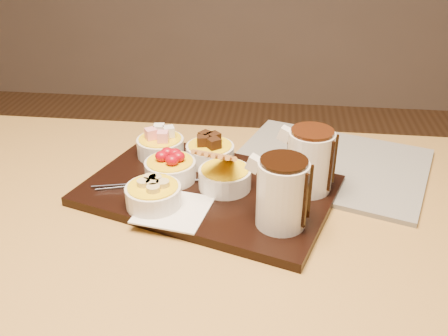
# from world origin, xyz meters

# --- Properties ---
(dining_table) EXTENTS (1.20, 0.80, 0.75)m
(dining_table) POSITION_xyz_m (0.00, 0.00, 0.65)
(dining_table) COLOR #AF8541
(dining_table) RESTS_ON ground
(serving_board) EXTENTS (0.53, 0.43, 0.02)m
(serving_board) POSITION_xyz_m (0.02, 0.08, 0.76)
(serving_board) COLOR black
(serving_board) RESTS_ON dining_table
(napkin) EXTENTS (0.14, 0.14, 0.00)m
(napkin) POSITION_xyz_m (-0.02, -0.01, 0.77)
(napkin) COLOR white
(napkin) RESTS_ON serving_board
(bowl_marshmallows) EXTENTS (0.10, 0.10, 0.04)m
(bowl_marshmallows) POSITION_xyz_m (-0.10, 0.19, 0.79)
(bowl_marshmallows) COLOR white
(bowl_marshmallows) RESTS_ON serving_board
(bowl_cake) EXTENTS (0.10, 0.10, 0.04)m
(bowl_cake) POSITION_xyz_m (0.01, 0.18, 0.79)
(bowl_cake) COLOR white
(bowl_cake) RESTS_ON serving_board
(bowl_strawberries) EXTENTS (0.10, 0.10, 0.04)m
(bowl_strawberries) POSITION_xyz_m (-0.05, 0.10, 0.79)
(bowl_strawberries) COLOR white
(bowl_strawberries) RESTS_ON serving_board
(bowl_biscotti) EXTENTS (0.10, 0.10, 0.04)m
(bowl_biscotti) POSITION_xyz_m (0.06, 0.08, 0.79)
(bowl_biscotti) COLOR white
(bowl_biscotti) RESTS_ON serving_board
(bowl_bananas) EXTENTS (0.10, 0.10, 0.04)m
(bowl_bananas) POSITION_xyz_m (-0.06, -0.00, 0.79)
(bowl_bananas) COLOR white
(bowl_bananas) RESTS_ON serving_board
(pitcher_dark_chocolate) EXTENTS (0.11, 0.11, 0.12)m
(pitcher_dark_chocolate) POSITION_xyz_m (0.16, -0.03, 0.83)
(pitcher_dark_chocolate) COLOR silver
(pitcher_dark_chocolate) RESTS_ON serving_board
(pitcher_milk_chocolate) EXTENTS (0.11, 0.11, 0.12)m
(pitcher_milk_chocolate) POSITION_xyz_m (0.21, 0.09, 0.83)
(pitcher_milk_chocolate) COLOR silver
(pitcher_milk_chocolate) RESTS_ON serving_board
(fondue_skewers) EXTENTS (0.09, 0.26, 0.01)m
(fondue_skewers) POSITION_xyz_m (-0.07, 0.08, 0.77)
(fondue_skewers) COLOR silver
(fondue_skewers) RESTS_ON serving_board
(newspaper) EXTENTS (0.47, 0.42, 0.01)m
(newspaper) POSITION_xyz_m (0.26, 0.22, 0.76)
(newspaper) COLOR beige
(newspaper) RESTS_ON dining_table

